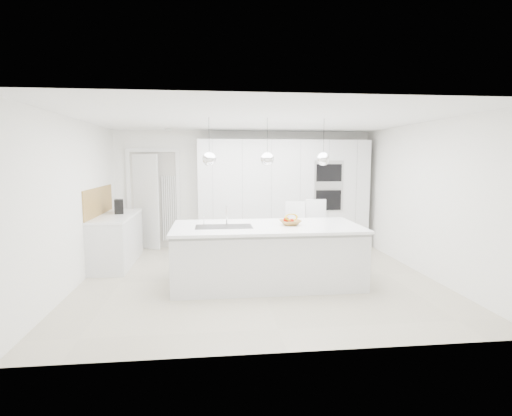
{
  "coord_description": "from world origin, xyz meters",
  "views": [
    {
      "loc": [
        -0.72,
        -6.18,
        1.89
      ],
      "look_at": [
        0.0,
        0.3,
        1.1
      ],
      "focal_mm": 28.0,
      "sensor_mm": 36.0,
      "label": 1
    }
  ],
  "objects": [
    {
      "name": "pendant_right",
      "position": [
        0.95,
        -0.3,
        1.9
      ],
      "size": [
        0.2,
        0.2,
        0.2
      ],
      "primitive_type": "sphere",
      "color": "white",
      "rests_on": "ceiling"
    },
    {
      "name": "doorway_frame",
      "position": [
        -1.95,
        2.47,
        1.02
      ],
      "size": [
        1.11,
        0.08,
        2.13
      ],
      "primitive_type": null,
      "color": "white",
      "rests_on": "floor"
    },
    {
      "name": "wall_back",
      "position": [
        0.0,
        2.5,
        1.25
      ],
      "size": [
        5.5,
        0.0,
        5.5
      ],
      "primitive_type": "plane",
      "rotation": [
        1.57,
        0.0,
        0.0
      ],
      "color": "white",
      "rests_on": "ground"
    },
    {
      "name": "tall_cabinets",
      "position": [
        0.8,
        2.2,
        1.15
      ],
      "size": [
        3.6,
        0.6,
        2.3
      ],
      "primitive_type": "cube",
      "color": "silver",
      "rests_on": "floor"
    },
    {
      "name": "oak_backsplash",
      "position": [
        -2.74,
        1.2,
        1.15
      ],
      "size": [
        0.02,
        1.8,
        0.5
      ],
      "primitive_type": "cube",
      "color": "#AE843C",
      "rests_on": "wall_left"
    },
    {
      "name": "floor",
      "position": [
        0.0,
        0.0,
        0.0
      ],
      "size": [
        5.5,
        5.5,
        0.0
      ],
      "primitive_type": "plane",
      "color": "#B9B097",
      "rests_on": "ground"
    },
    {
      "name": "ceiling",
      "position": [
        0.0,
        0.0,
        2.5
      ],
      "size": [
        5.5,
        5.5,
        0.0
      ],
      "primitive_type": "plane",
      "rotation": [
        3.14,
        0.0,
        0.0
      ],
      "color": "white",
      "rests_on": "wall_back"
    },
    {
      "name": "apple_a",
      "position": [
        0.41,
        -0.23,
        0.97
      ],
      "size": [
        0.09,
        0.09,
        0.09
      ],
      "primitive_type": "sphere",
      "color": "#A00F02",
      "rests_on": "fruit_bowl"
    },
    {
      "name": "radiator",
      "position": [
        -1.63,
        2.46,
        0.85
      ],
      "size": [
        0.32,
        0.04,
        1.4
      ],
      "primitive_type": null,
      "color": "white",
      "rests_on": "floor"
    },
    {
      "name": "oven_stack",
      "position": [
        1.7,
        1.89,
        1.35
      ],
      "size": [
        0.62,
        0.04,
        1.05
      ],
      "primitive_type": null,
      "color": "#A5A5A8",
      "rests_on": "tall_cabinets"
    },
    {
      "name": "island_worktop",
      "position": [
        0.1,
        -0.25,
        0.88
      ],
      "size": [
        2.84,
        1.4,
        0.04
      ],
      "primitive_type": "cube",
      "color": "white",
      "rests_on": "island_base"
    },
    {
      "name": "hallway_door",
      "position": [
        -2.2,
        2.42,
        1.0
      ],
      "size": [
        0.76,
        0.38,
        2.0
      ],
      "primitive_type": "cube",
      "rotation": [
        0.0,
        0.0,
        -0.44
      ],
      "color": "white",
      "rests_on": "floor"
    },
    {
      "name": "left_base_cabinets",
      "position": [
        -2.45,
        1.2,
        0.43
      ],
      "size": [
        0.6,
        1.8,
        0.86
      ],
      "primitive_type": "cube",
      "color": "silver",
      "rests_on": "floor"
    },
    {
      "name": "bar_stool_left",
      "position": [
        0.76,
        0.65,
        0.57
      ],
      "size": [
        0.55,
        0.63,
        1.14
      ],
      "primitive_type": null,
      "rotation": [
        0.0,
        0.0,
        -0.4
      ],
      "color": "white",
      "rests_on": "floor"
    },
    {
      "name": "island_tap",
      "position": [
        -0.5,
        -0.1,
        1.05
      ],
      "size": [
        0.02,
        0.02,
        0.3
      ],
      "primitive_type": "cylinder",
      "color": "white",
      "rests_on": "island_worktop"
    },
    {
      "name": "espresso_machine",
      "position": [
        -2.43,
        1.37,
        1.03
      ],
      "size": [
        0.2,
        0.27,
        0.26
      ],
      "primitive_type": "cube",
      "rotation": [
        0.0,
        0.0,
        0.2
      ],
      "color": "black",
      "rests_on": "left_worktop"
    },
    {
      "name": "apple_b",
      "position": [
        0.48,
        -0.3,
        0.97
      ],
      "size": [
        0.07,
        0.07,
        0.07
      ],
      "primitive_type": "sphere",
      "color": "#A00F02",
      "rests_on": "fruit_bowl"
    },
    {
      "name": "fruit_bowl",
      "position": [
        0.46,
        -0.27,
        0.94
      ],
      "size": [
        0.38,
        0.38,
        0.08
      ],
      "primitive_type": "imported",
      "rotation": [
        0.0,
        0.0,
        0.24
      ],
      "color": "#AE843C",
      "rests_on": "island_worktop"
    },
    {
      "name": "bar_stool_right",
      "position": [
        1.14,
        0.63,
        0.59
      ],
      "size": [
        0.39,
        0.54,
        1.17
      ],
      "primitive_type": null,
      "rotation": [
        0.0,
        0.0,
        0.01
      ],
      "color": "white",
      "rests_on": "floor"
    },
    {
      "name": "pendant_left",
      "position": [
        -0.75,
        -0.3,
        1.9
      ],
      "size": [
        0.2,
        0.2,
        0.2
      ],
      "primitive_type": "sphere",
      "color": "white",
      "rests_on": "ceiling"
    },
    {
      "name": "wall_left",
      "position": [
        -2.75,
        0.0,
        1.25
      ],
      "size": [
        0.0,
        5.0,
        5.0
      ],
      "primitive_type": "plane",
      "rotation": [
        1.57,
        0.0,
        1.57
      ],
      "color": "white",
      "rests_on": "ground"
    },
    {
      "name": "island_sink",
      "position": [
        -0.55,
        -0.3,
        0.82
      ],
      "size": [
        0.84,
        0.44,
        0.18
      ],
      "primitive_type": null,
      "color": "#3F3F42",
      "rests_on": "island_worktop"
    },
    {
      "name": "banana_bunch",
      "position": [
        0.47,
        -0.29,
        1.02
      ],
      "size": [
        0.25,
        0.18,
        0.23
      ],
      "primitive_type": "torus",
      "rotation": [
        1.22,
        0.0,
        0.35
      ],
      "color": "gold",
      "rests_on": "fruit_bowl"
    },
    {
      "name": "island_base",
      "position": [
        0.1,
        -0.3,
        0.43
      ],
      "size": [
        2.8,
        1.2,
        0.86
      ],
      "primitive_type": "cube",
      "color": "silver",
      "rests_on": "floor"
    },
    {
      "name": "left_worktop",
      "position": [
        -2.45,
        1.2,
        0.88
      ],
      "size": [
        0.62,
        1.82,
        0.04
      ],
      "primitive_type": "cube",
      "color": "white",
      "rests_on": "left_base_cabinets"
    },
    {
      "name": "pendant_mid",
      "position": [
        0.1,
        -0.3,
        1.9
      ],
      "size": [
        0.2,
        0.2,
        0.2
      ],
      "primitive_type": "sphere",
      "color": "white",
      "rests_on": "ceiling"
    }
  ]
}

